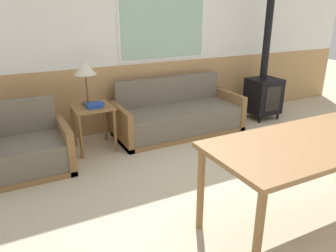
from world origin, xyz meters
TOP-DOWN VIEW (x-y plane):
  - ground_plane at (0.00, 0.00)m, footprint 16.00×16.00m
  - wall_back at (-0.01, 2.63)m, footprint 7.20×0.09m
  - couch at (-0.14, 2.11)m, footprint 1.87×0.76m
  - armchair at (-2.23, 1.83)m, footprint 0.92×0.73m
  - side_table at (-1.40, 2.10)m, footprint 0.50×0.50m
  - table_lamp at (-1.42, 2.19)m, footprint 0.28×0.28m
  - book_stack at (-1.38, 2.02)m, footprint 0.23×0.17m
  - dining_table at (-0.15, -0.26)m, footprint 1.92×0.80m
  - wood_stove at (1.44, 2.07)m, footprint 0.49×0.45m

SIDE VIEW (x-z plane):
  - ground_plane at x=0.00m, z-range 0.00..0.00m
  - armchair at x=-2.23m, z-range -0.15..0.62m
  - couch at x=-0.14m, z-range -0.15..0.63m
  - side_table at x=-1.40m, z-range 0.18..0.77m
  - wood_stove at x=1.44m, z-range -0.65..1.78m
  - book_stack at x=-1.38m, z-range 0.59..0.64m
  - dining_table at x=-0.15m, z-range 0.31..1.09m
  - table_lamp at x=-1.42m, z-range 0.76..1.31m
  - wall_back at x=-0.01m, z-range 0.01..2.71m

